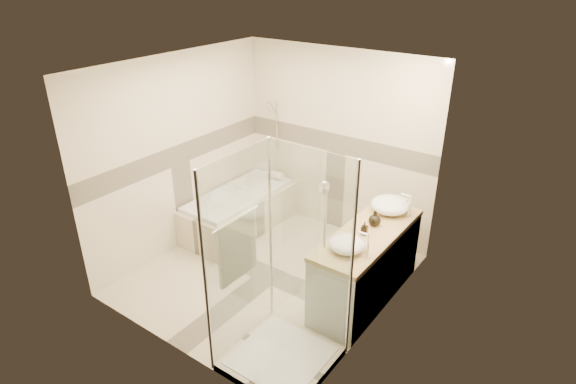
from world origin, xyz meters
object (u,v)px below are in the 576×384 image
Objects in this scene: vanity at (366,265)px; amenity_bottle_a at (364,228)px; bathtub at (239,209)px; vessel_sink_far at (347,244)px; shower_enclosure at (275,311)px; vessel_sink_near at (390,205)px; amenity_bottle_b at (375,218)px.

amenity_bottle_a reaches higher than vanity.
amenity_bottle_a is at bearing -11.34° from bathtub.
vessel_sink_far is at bearing -92.52° from vanity.
bathtub is at bearing 138.90° from shower_enclosure.
amenity_bottle_a reaches higher than bathtub.
vessel_sink_near reaches higher than vanity.
shower_enclosure is 0.96m from vessel_sink_far.
bathtub is 2.18m from vanity.
vessel_sink_near is at bearing 90.00° from vessel_sink_far.
bathtub is 9.80× the size of amenity_bottle_b.
amenity_bottle_a is (0.00, 0.38, -0.00)m from vessel_sink_far.
vessel_sink_near is at bearing 5.16° from bathtub.
amenity_bottle_a is at bearing -104.50° from vanity.
vessel_sink_near reaches higher than amenity_bottle_a.
vanity is at bearing 77.03° from shower_enclosure.
amenity_bottle_b is at bearing 90.00° from amenity_bottle_a.
shower_enclosure is 4.66× the size of vessel_sink_near.
vessel_sink_far is 0.38m from amenity_bottle_a.
amenity_bottle_a is (2.13, -0.43, 0.61)m from bathtub.
vessel_sink_far is at bearing 71.54° from shower_enclosure.
vessel_sink_near is 3.08× the size of amenity_bottle_a.
shower_enclosure reaches higher than amenity_bottle_b.
shower_enclosure is (1.86, -1.62, 0.20)m from bathtub.
vessel_sink_far reaches higher than bathtub.
vessel_sink_near is (2.13, 0.19, 0.63)m from bathtub.
amenity_bottle_b is (0.27, 1.43, 0.43)m from shower_enclosure.
bathtub is 0.83× the size of shower_enclosure.
vessel_sink_far is (-0.02, -0.45, 0.50)m from vanity.
vessel_sink_far is at bearing -90.00° from amenity_bottle_b.
amenity_bottle_b is (-0.02, 0.16, 0.51)m from vanity.
shower_enclosure is (-0.29, -1.27, 0.08)m from vanity.
amenity_bottle_a is at bearing 90.00° from vessel_sink_far.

